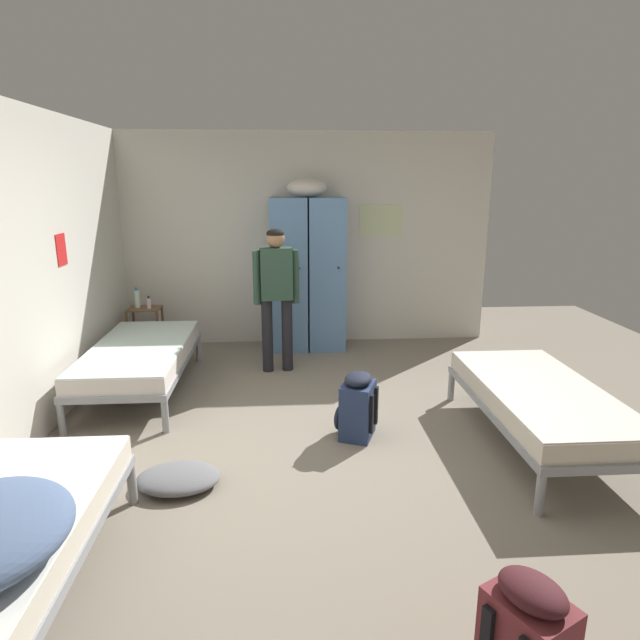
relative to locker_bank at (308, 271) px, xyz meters
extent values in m
plane|color=gray|center=(0.00, -2.59, -0.97)|extent=(9.17, 9.17, 0.00)
cube|color=beige|center=(0.00, 0.31, 0.34)|extent=(4.65, 0.06, 2.63)
cube|color=beige|center=(-2.30, -2.59, 0.34)|extent=(0.06, 5.73, 2.63)
cube|color=beige|center=(0.94, 0.28, 0.58)|extent=(0.55, 0.01, 0.40)
cube|color=red|center=(-2.26, -1.58, 0.48)|extent=(0.01, 0.20, 0.28)
cube|color=#5B84B2|center=(-0.23, 0.00, -0.04)|extent=(0.44, 0.52, 1.85)
cylinder|color=black|center=(-0.11, -0.27, 0.08)|extent=(0.02, 0.03, 0.02)
cube|color=#5B84B2|center=(0.23, 0.00, -0.04)|extent=(0.44, 0.52, 1.85)
cylinder|color=black|center=(0.35, -0.27, 0.08)|extent=(0.02, 0.03, 0.02)
ellipsoid|color=beige|center=(0.00, 0.00, 0.99)|extent=(0.48, 0.36, 0.22)
cylinder|color=brown|center=(-2.14, -0.26, -0.69)|extent=(0.03, 0.03, 0.55)
cylinder|color=brown|center=(-1.79, -0.26, -0.69)|extent=(0.03, 0.03, 0.55)
cylinder|color=brown|center=(-2.14, 0.01, -0.69)|extent=(0.03, 0.03, 0.55)
cylinder|color=brown|center=(-1.79, 0.01, -0.69)|extent=(0.03, 0.03, 0.55)
cube|color=brown|center=(-1.97, -0.12, -0.78)|extent=(0.38, 0.30, 0.02)
cube|color=brown|center=(-1.97, -0.12, -0.41)|extent=(0.38, 0.30, 0.02)
cylinder|color=gray|center=(2.13, -1.79, -0.83)|extent=(0.06, 0.06, 0.28)
cylinder|color=gray|center=(1.29, -1.79, -0.83)|extent=(0.06, 0.06, 0.28)
cylinder|color=gray|center=(1.29, -3.63, -0.83)|extent=(0.06, 0.06, 0.28)
cube|color=gray|center=(1.71, -2.71, -0.66)|extent=(0.90, 1.90, 0.06)
cube|color=beige|center=(1.71, -2.71, -0.56)|extent=(0.87, 1.84, 0.14)
cube|color=silver|center=(1.71, -2.71, -0.48)|extent=(0.86, 1.82, 0.01)
cylinder|color=gray|center=(-2.14, -2.30, -0.83)|extent=(0.06, 0.06, 0.28)
cylinder|color=gray|center=(-1.30, -2.30, -0.83)|extent=(0.06, 0.06, 0.28)
cylinder|color=gray|center=(-2.14, -0.46, -0.83)|extent=(0.06, 0.06, 0.28)
cylinder|color=gray|center=(-1.30, -0.46, -0.83)|extent=(0.06, 0.06, 0.28)
cube|color=gray|center=(-1.72, -1.38, -0.66)|extent=(0.90, 1.90, 0.06)
cube|color=silver|center=(-1.72, -1.38, -0.56)|extent=(0.87, 1.84, 0.14)
cube|color=silver|center=(-1.72, -1.38, -0.48)|extent=(0.86, 1.82, 0.01)
cylinder|color=gray|center=(-1.30, -3.33, -0.83)|extent=(0.06, 0.06, 0.28)
cylinder|color=black|center=(-0.26, -0.83, -0.56)|extent=(0.12, 0.12, 0.81)
cylinder|color=black|center=(-0.48, -0.85, -0.56)|extent=(0.12, 0.12, 0.81)
cube|color=#284233|center=(-0.37, -0.84, 0.12)|extent=(0.35, 0.23, 0.55)
cylinder|color=#284233|center=(-0.17, -0.82, 0.08)|extent=(0.08, 0.08, 0.57)
cylinder|color=#284233|center=(-0.58, -0.86, 0.08)|extent=(0.08, 0.08, 0.57)
sphere|color=#936B4C|center=(-0.37, -0.84, 0.49)|extent=(0.20, 0.20, 0.20)
ellipsoid|color=black|center=(-0.37, -0.84, 0.54)|extent=(0.19, 0.19, 0.11)
cylinder|color=silver|center=(-2.05, -0.10, -0.29)|extent=(0.07, 0.07, 0.21)
cylinder|color=#2666B2|center=(-2.05, -0.10, -0.17)|extent=(0.04, 0.04, 0.03)
cylinder|color=beige|center=(-1.90, -0.16, -0.34)|extent=(0.05, 0.05, 0.12)
cylinder|color=black|center=(-1.90, -0.16, -0.26)|extent=(0.03, 0.03, 0.02)
cube|color=navy|center=(0.29, -2.48, -0.74)|extent=(0.34, 0.39, 0.46)
ellipsoid|color=black|center=(0.16, -2.42, -0.82)|extent=(0.16, 0.25, 0.20)
ellipsoid|color=black|center=(0.29, -2.48, -0.47)|extent=(0.31, 0.35, 0.10)
cube|color=black|center=(0.45, -2.44, -0.72)|extent=(0.04, 0.06, 0.32)
cube|color=black|center=(0.39, -2.61, -0.72)|extent=(0.04, 0.06, 0.32)
ellipsoid|color=#42191E|center=(0.66, -4.81, -0.47)|extent=(0.32, 0.36, 0.10)
ellipsoid|color=slate|center=(-1.04, -3.14, -0.91)|extent=(0.57, 0.44, 0.12)
camera|label=1|loc=(-0.28, -6.52, 1.08)|focal=30.26mm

